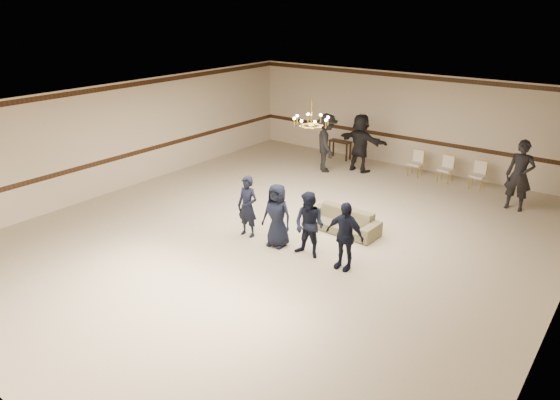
{
  "coord_description": "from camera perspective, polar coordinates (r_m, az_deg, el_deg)",
  "views": [
    {
      "loc": [
        6.73,
        -9.18,
        5.41
      ],
      "look_at": [
        0.18,
        -0.5,
        1.11
      ],
      "focal_mm": 32.47,
      "sensor_mm": 36.0,
      "label": 1
    }
  ],
  "objects": [
    {
      "name": "banquet_chair_mid",
      "position": [
        16.9,
        18.16,
        3.31
      ],
      "size": [
        0.44,
        0.44,
        0.85
      ],
      "primitive_type": null,
      "rotation": [
        0.0,
        0.0,
        -0.07
      ],
      "color": "beige",
      "rests_on": "floor"
    },
    {
      "name": "boy_c",
      "position": [
        11.26,
        3.31,
        -2.84
      ],
      "size": [
        0.76,
        0.59,
        1.53
      ],
      "primitive_type": "imported",
      "rotation": [
        0.0,
        0.0,
        0.02
      ],
      "color": "black",
      "rests_on": "floor"
    },
    {
      "name": "chandelier",
      "position": [
        12.46,
        3.57,
        9.78
      ],
      "size": [
        0.94,
        0.94,
        0.89
      ],
      "primitive_type": null,
      "color": "gold",
      "rests_on": "ceiling"
    },
    {
      "name": "chair_rail",
      "position": [
        18.05,
        14.11,
        6.76
      ],
      "size": [
        12.0,
        0.02,
        0.14
      ],
      "primitive_type": "cube",
      "color": "#351C0F",
      "rests_on": "wall_back"
    },
    {
      "name": "boy_d",
      "position": [
        10.84,
        7.27,
        -4.01
      ],
      "size": [
        0.9,
        0.37,
        1.53
      ],
      "primitive_type": "imported",
      "rotation": [
        0.0,
        0.0,
        0.0
      ],
      "color": "black",
      "rests_on": "floor"
    },
    {
      "name": "boy_b",
      "position": [
        11.74,
        -0.33,
        -1.75
      ],
      "size": [
        0.79,
        0.55,
        1.53
      ],
      "primitive_type": "imported",
      "rotation": [
        0.0,
        0.0,
        0.08
      ],
      "color": "black",
      "rests_on": "floor"
    },
    {
      "name": "console_table",
      "position": [
        18.68,
        6.76,
        5.65
      ],
      "size": [
        0.82,
        0.38,
        0.68
      ],
      "primitive_type": "cube",
      "rotation": [
        0.0,
        0.0,
        -0.04
      ],
      "color": "black",
      "rests_on": "floor"
    },
    {
      "name": "banquet_chair_right",
      "position": [
        16.63,
        21.37,
        2.6
      ],
      "size": [
        0.42,
        0.42,
        0.85
      ],
      "primitive_type": null,
      "rotation": [
        0.0,
        0.0,
        -0.02
      ],
      "color": "beige",
      "rests_on": "floor"
    },
    {
      "name": "room",
      "position": [
        12.0,
        0.77,
        3.04
      ],
      "size": [
        12.01,
        14.01,
        3.21
      ],
      "color": "#C1AE94",
      "rests_on": "ground"
    },
    {
      "name": "crown_molding",
      "position": [
        17.66,
        14.73,
        13.29
      ],
      "size": [
        12.0,
        0.02,
        0.14
      ],
      "primitive_type": "cube",
      "color": "#351C0F",
      "rests_on": "wall_back"
    },
    {
      "name": "adult_left",
      "position": [
        17.06,
        5.24,
        6.41
      ],
      "size": [
        1.4,
        1.42,
        1.96
      ],
      "primitive_type": "imported",
      "rotation": [
        0.0,
        0.0,
        2.33
      ],
      "color": "black",
      "rests_on": "floor"
    },
    {
      "name": "adult_right",
      "position": [
        15.22,
        25.37,
        2.5
      ],
      "size": [
        0.72,
        0.48,
        1.96
      ],
      "primitive_type": "imported",
      "rotation": [
        0.0,
        0.0,
        0.01
      ],
      "color": "black",
      "rests_on": "floor"
    },
    {
      "name": "boy_a",
      "position": [
        12.26,
        -3.68,
        -0.75
      ],
      "size": [
        0.58,
        0.4,
        1.53
      ],
      "primitive_type": "imported",
      "rotation": [
        0.0,
        0.0,
        0.06
      ],
      "color": "black",
      "rests_on": "floor"
    },
    {
      "name": "adult_mid",
      "position": [
        17.21,
        9.04,
        6.37
      ],
      "size": [
        1.87,
        0.76,
        1.96
      ],
      "primitive_type": "imported",
      "rotation": [
        0.0,
        0.0,
        3.04
      ],
      "color": "black",
      "rests_on": "floor"
    },
    {
      "name": "settee",
      "position": [
        12.76,
        6.97,
        -2.32
      ],
      "size": [
        1.94,
        0.82,
        0.56
      ],
      "primitive_type": "imported",
      "rotation": [
        0.0,
        0.0,
        -0.04
      ],
      "color": "#736E4D",
      "rests_on": "floor"
    },
    {
      "name": "banquet_chair_left",
      "position": [
        17.23,
        15.04,
        3.98
      ],
      "size": [
        0.45,
        0.45,
        0.85
      ],
      "primitive_type": null,
      "rotation": [
        0.0,
        0.0,
        -0.1
      ],
      "color": "beige",
      "rests_on": "floor"
    }
  ]
}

